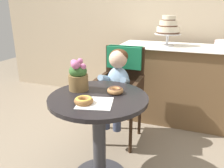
# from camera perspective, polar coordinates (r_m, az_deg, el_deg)

# --- Properties ---
(back_wall) EXTENTS (4.80, 0.10, 2.70)m
(back_wall) POSITION_cam_1_polar(r_m,az_deg,el_deg) (3.29, 9.95, 19.03)
(back_wall) COLOR #C1AD8E
(back_wall) RESTS_ON ground
(cafe_table) EXTENTS (0.72, 0.72, 0.72)m
(cafe_table) POSITION_cam_1_polar(r_m,az_deg,el_deg) (1.72, -3.33, -9.63)
(cafe_table) COLOR black
(cafe_table) RESTS_ON ground
(wicker_chair) EXTENTS (0.42, 0.45, 0.95)m
(wicker_chair) POSITION_cam_1_polar(r_m,az_deg,el_deg) (2.28, 2.51, 1.31)
(wicker_chair) COLOR #332114
(wicker_chair) RESTS_ON ground
(seated_child) EXTENTS (0.27, 0.32, 0.73)m
(seated_child) POSITION_cam_1_polar(r_m,az_deg,el_deg) (2.13, 1.25, 1.10)
(seated_child) COLOR #8CADCC
(seated_child) RESTS_ON ground
(paper_napkin) EXTENTS (0.27, 0.26, 0.00)m
(paper_napkin) POSITION_cam_1_polar(r_m,az_deg,el_deg) (1.51, -4.33, -4.82)
(paper_napkin) COLOR white
(paper_napkin) RESTS_ON cafe_table
(donut_front) EXTENTS (0.12, 0.12, 0.04)m
(donut_front) POSITION_cam_1_polar(r_m,az_deg,el_deg) (1.67, 0.82, -1.54)
(donut_front) COLOR #AD7542
(donut_front) RESTS_ON cafe_table
(donut_mid) EXTENTS (0.13, 0.13, 0.04)m
(donut_mid) POSITION_cam_1_polar(r_m,az_deg,el_deg) (1.51, -7.13, -4.10)
(donut_mid) COLOR #936033
(donut_mid) RESTS_ON cafe_table
(flower_vase) EXTENTS (0.15, 0.15, 0.24)m
(flower_vase) POSITION_cam_1_polar(r_m,az_deg,el_deg) (1.73, -8.52, 1.97)
(flower_vase) COLOR brown
(flower_vase) RESTS_ON cafe_table
(display_counter) EXTENTS (1.56, 0.62, 0.90)m
(display_counter) POSITION_cam_1_polar(r_m,az_deg,el_deg) (2.82, 17.84, -0.07)
(display_counter) COLOR brown
(display_counter) RESTS_ON ground
(tiered_cake_stand) EXTENTS (0.30, 0.30, 0.34)m
(tiered_cake_stand) POSITION_cam_1_polar(r_m,az_deg,el_deg) (2.71, 13.95, 13.56)
(tiered_cake_stand) COLOR silver
(tiered_cake_stand) RESTS_ON display_counter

